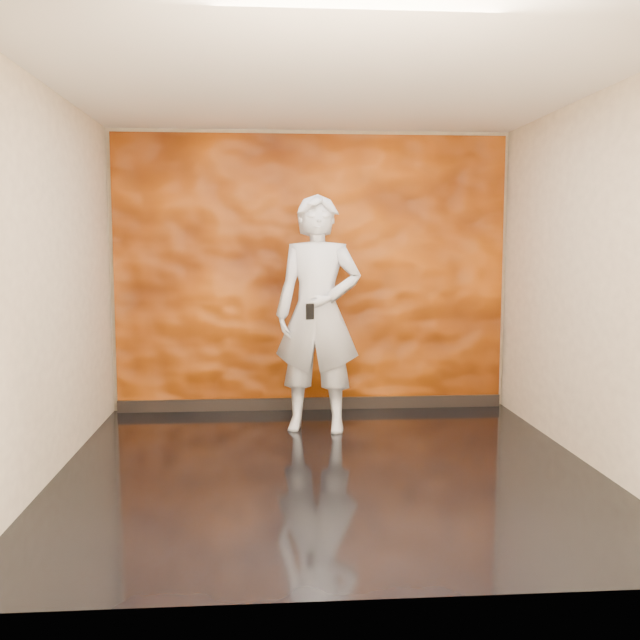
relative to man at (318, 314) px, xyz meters
The scene contains 5 objects.
room 1.18m from the man, 90.22° to the right, with size 4.02×4.02×2.81m.
feature_wall 0.89m from the man, 90.30° to the left, with size 3.90×0.06×2.75m, color #C95509.
baseboard 1.27m from the man, 90.31° to the left, with size 3.90×0.04×0.12m, color black.
man is the anchor object (origin of this frame).
phone 0.31m from the man, 107.02° to the right, with size 0.07×0.01×0.14m, color black.
Camera 1 is at (-0.45, -5.19, 1.68)m, focal length 40.00 mm.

